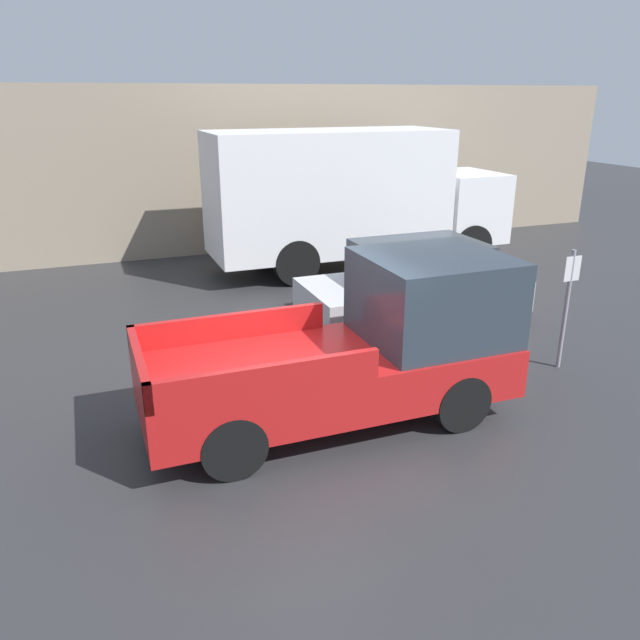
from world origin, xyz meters
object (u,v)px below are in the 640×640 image
parking_sign (567,302)px  delivery_truck (349,196)px  pickup_truck (364,347)px  car (415,284)px

parking_sign → delivery_truck: bearing=96.0°
delivery_truck → parking_sign: bearing=-84.0°
pickup_truck → car: pickup_truck is taller
delivery_truck → parking_sign: (0.74, -7.09, -0.74)m
pickup_truck → car: size_ratio=1.18×
pickup_truck → delivery_truck: bearing=68.0°
pickup_truck → car: bearing=50.6°
pickup_truck → parking_sign: size_ratio=2.52×
pickup_truck → delivery_truck: (2.98, 7.38, 0.85)m
pickup_truck → car: 3.93m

